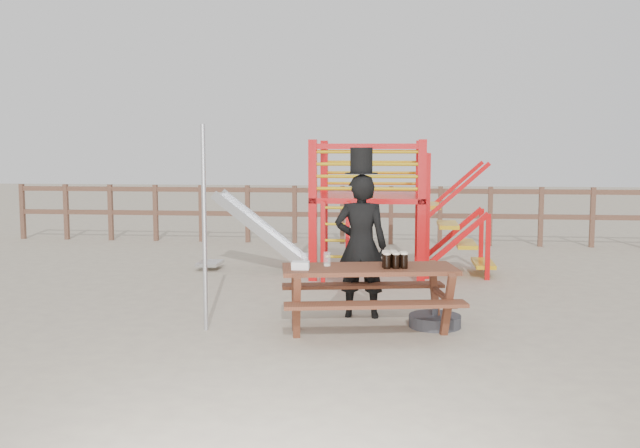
{
  "coord_description": "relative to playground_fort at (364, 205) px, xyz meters",
  "views": [
    {
      "loc": [
        0.69,
        -7.64,
        1.97
      ],
      "look_at": [
        -0.27,
        0.8,
        1.07
      ],
      "focal_mm": 40.0,
      "sensor_mm": 36.0,
      "label": 1
    }
  ],
  "objects": [
    {
      "name": "parasol_base",
      "position": [
        0.96,
        -3.39,
        -1.0
      ],
      "size": [
        0.58,
        0.58,
        0.24
      ],
      "color": "#343438",
      "rests_on": "ground"
    },
    {
      "name": "man_with_hat",
      "position": [
        0.11,
        -3.0,
        -0.18
      ],
      "size": [
        0.61,
        0.4,
        1.98
      ],
      "rotation": [
        0.0,
        0.0,
        3.14
      ],
      "color": "black",
      "rests_on": "ground"
    },
    {
      "name": "paper_bag",
      "position": [
        -0.47,
        -3.94,
        -0.32
      ],
      "size": [
        0.19,
        0.15,
        0.08
      ],
      "primitive_type": "cube",
      "rotation": [
        0.0,
        0.0,
        0.04
      ],
      "color": "white",
      "rests_on": "picnic_table"
    },
    {
      "name": "empty_glasses",
      "position": [
        -0.33,
        -3.74,
        -0.29
      ],
      "size": [
        0.3,
        0.17,
        0.15
      ],
      "color": "silver",
      "rests_on": "picnic_table"
    },
    {
      "name": "back_fence",
      "position": [
        -0.12,
        3.42,
        -0.34
      ],
      "size": [
        15.09,
        0.09,
        1.2
      ],
      "color": "brown",
      "rests_on": "ground"
    },
    {
      "name": "ground",
      "position": [
        -0.12,
        -3.58,
        -1.07
      ],
      "size": [
        60.0,
        60.0,
        0.0
      ],
      "primitive_type": "plane",
      "color": "#B2A68B",
      "rests_on": "ground"
    },
    {
      "name": "picnic_table",
      "position": [
        0.24,
        -3.71,
        -0.62
      ],
      "size": [
        2.04,
        1.58,
        0.71
      ],
      "rotation": [
        0.0,
        0.0,
        0.18
      ],
      "color": "brown",
      "rests_on": "ground"
    },
    {
      "name": "playground_fort",
      "position": [
        0.0,
        0.0,
        0.0
      ],
      "size": [
        4.71,
        1.84,
        2.1
      ],
      "color": "red",
      "rests_on": "ground"
    },
    {
      "name": "stout_pints",
      "position": [
        0.5,
        -3.72,
        -0.27
      ],
      "size": [
        0.27,
        0.26,
        0.17
      ],
      "color": "black",
      "rests_on": "picnic_table"
    },
    {
      "name": "metal_pole",
      "position": [
        -1.53,
        -3.8,
        0.04
      ],
      "size": [
        0.05,
        0.05,
        2.23
      ],
      "primitive_type": "cylinder",
      "color": "#B2B2B7",
      "rests_on": "ground"
    }
  ]
}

